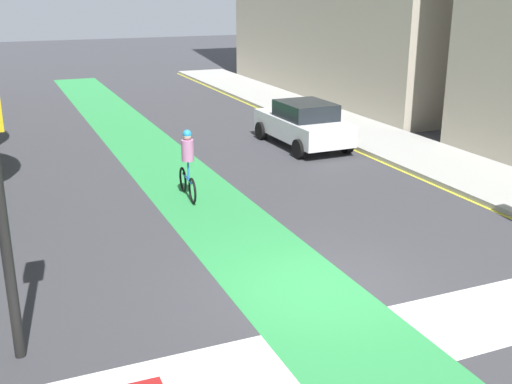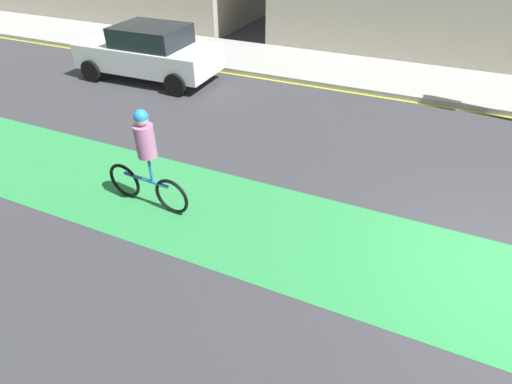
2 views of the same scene
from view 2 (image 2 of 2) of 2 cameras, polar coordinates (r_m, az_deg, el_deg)
name	(u,v)px [view 2 (image 2 of 2)]	position (r m, az deg, el deg)	size (l,w,h in m)	color
sidewalk_right	(501,93)	(13.55, 31.41, 11.93)	(3.00, 60.00, 0.15)	#9E9E99
curb_stripe_right	(503,116)	(12.18, 31.58, 9.19)	(0.16, 60.00, 0.01)	yellow
car_white_right_far	(149,52)	(13.10, -14.91, 18.62)	(2.09, 4.24, 1.57)	silver
cyclist_in_lane	(146,159)	(6.92, -15.39, 4.57)	(0.32, 1.73, 1.86)	black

